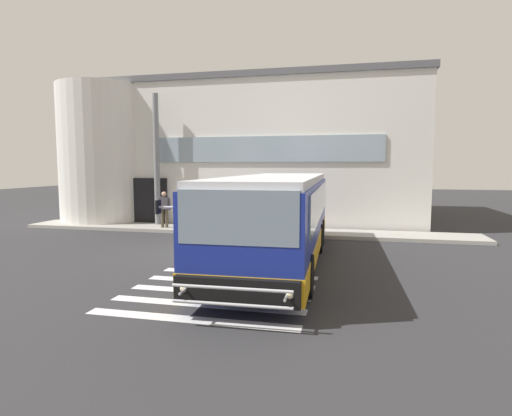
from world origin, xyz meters
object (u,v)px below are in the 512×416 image
object	(u,v)px
bus_main_foreground	(277,221)
passenger_near_column	(164,208)
entry_support_column	(157,160)
passenger_by_doorway	(184,207)

from	to	relation	value
bus_main_foreground	passenger_near_column	world-z (taller)	bus_main_foreground
entry_support_column	passenger_near_column	size ratio (longest dim) A/B	3.78
bus_main_foreground	passenger_near_column	size ratio (longest dim) A/B	6.38
passenger_by_doorway	passenger_near_column	bearing A→B (deg)	-161.66
passenger_near_column	passenger_by_doorway	distance (m)	0.91
bus_main_foreground	passenger_by_doorway	world-z (taller)	bus_main_foreground
passenger_near_column	passenger_by_doorway	world-z (taller)	same
entry_support_column	passenger_near_column	xyz separation A→B (m)	(0.80, -0.95, -2.23)
passenger_by_doorway	bus_main_foreground	bearing A→B (deg)	-46.16
bus_main_foreground	passenger_by_doorway	size ratio (longest dim) A/B	6.38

